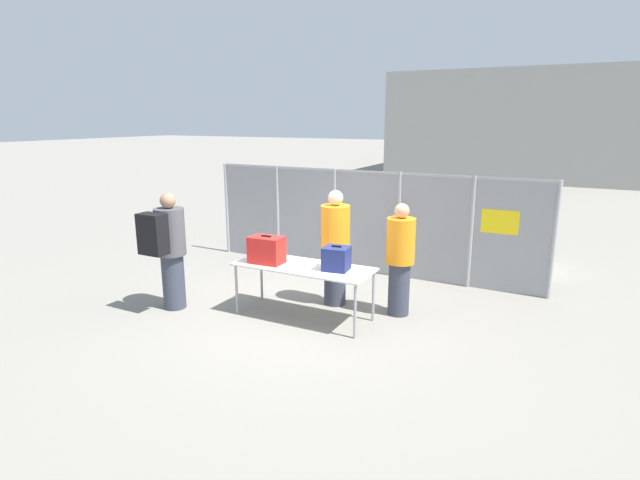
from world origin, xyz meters
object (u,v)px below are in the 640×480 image
object	(u,v)px
security_worker_far	(400,258)
utility_trailer	(473,243)
inspection_table	(303,269)
suitcase_navy	(336,258)
traveler_hooded	(168,247)
suitcase_red	(267,250)
security_worker_near	(335,246)

from	to	relation	value
security_worker_far	utility_trailer	bearing A→B (deg)	-75.84
inspection_table	security_worker_far	world-z (taller)	security_worker_far
suitcase_navy	traveler_hooded	distance (m)	2.59
suitcase_red	traveler_hooded	bearing A→B (deg)	-159.73
suitcase_red	inspection_table	bearing A→B (deg)	11.85
suitcase_red	security_worker_far	world-z (taller)	security_worker_far
inspection_table	traveler_hooded	xyz separation A→B (m)	(-1.98, -0.64, 0.25)
security_worker_far	suitcase_red	bearing A→B (deg)	47.85
suitcase_navy	security_worker_far	size ratio (longest dim) A/B	0.23
security_worker_far	utility_trailer	size ratio (longest dim) A/B	0.48
suitcase_navy	utility_trailer	size ratio (longest dim) A/B	0.11
suitcase_red	traveler_hooded	distance (m)	1.52
security_worker_far	inspection_table	bearing A→B (deg)	53.56
security_worker_far	utility_trailer	xyz separation A→B (m)	(0.44, 3.46, -0.50)
inspection_table	suitcase_navy	xyz separation A→B (m)	(0.51, 0.04, 0.22)
security_worker_near	security_worker_far	bearing A→B (deg)	-173.59
inspection_table	utility_trailer	size ratio (longest dim) A/B	0.58
suitcase_navy	security_worker_far	distance (m)	1.01
suitcase_red	security_worker_far	distance (m)	1.98
suitcase_red	suitcase_navy	xyz separation A→B (m)	(1.07, 0.16, -0.03)
suitcase_red	utility_trailer	world-z (taller)	suitcase_red
traveler_hooded	security_worker_far	xyz separation A→B (m)	(3.20, 1.41, -0.12)
security_worker_far	security_worker_near	bearing A→B (deg)	23.86
suitcase_red	utility_trailer	xyz separation A→B (m)	(2.21, 4.34, -0.62)
suitcase_navy	traveler_hooded	xyz separation A→B (m)	(-2.50, -0.68, 0.03)
suitcase_navy	traveler_hooded	world-z (taller)	traveler_hooded
suitcase_red	security_worker_far	size ratio (longest dim) A/B	0.30
utility_trailer	inspection_table	bearing A→B (deg)	-111.42
traveler_hooded	utility_trailer	bearing A→B (deg)	41.67
security_worker_near	security_worker_far	size ratio (longest dim) A/B	1.08
inspection_table	traveler_hooded	distance (m)	2.10
utility_trailer	security_worker_far	bearing A→B (deg)	-97.31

